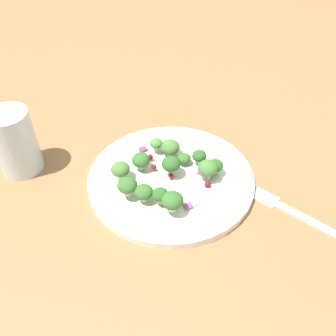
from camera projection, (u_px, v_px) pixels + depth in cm
name	position (u px, v px, depth cm)	size (l,w,h in cm)	color
ground_plane	(171.00, 175.00, 55.66)	(180.00, 180.00, 2.00)	olive
plate	(168.00, 177.00, 52.71)	(24.90, 24.90, 1.70)	white
dressing_pool	(168.00, 175.00, 52.41)	(14.44, 14.44, 0.20)	white
broccoli_floret_0	(169.00, 147.00, 54.49)	(2.92, 2.92, 2.96)	#ADD18E
broccoli_floret_1	(127.00, 186.00, 47.66)	(2.76, 2.76, 2.80)	#8EB77A
broccoli_floret_2	(174.00, 164.00, 50.70)	(2.77, 2.77, 2.80)	#9EC684
broccoli_floret_3	(156.00, 144.00, 54.98)	(2.02, 2.02, 2.04)	#9EC684
broccoli_floret_4	(184.00, 159.00, 53.36)	(2.04, 2.04, 2.07)	#9EC684
broccoli_floret_5	(141.00, 160.00, 51.93)	(2.68, 2.68, 2.71)	#8EB77A
broccoli_floret_6	(173.00, 201.00, 45.54)	(2.88, 2.88, 2.92)	#ADD18E
broccoli_floret_7	(199.00, 156.00, 52.97)	(2.18, 2.18, 2.21)	#9EC684
broccoli_floret_8	(215.00, 166.00, 51.53)	(2.37, 2.37, 2.40)	#8EB77A
broccoli_floret_9	(120.00, 170.00, 50.38)	(2.75, 2.75, 2.78)	#9EC684
broccoli_floret_10	(160.00, 195.00, 46.70)	(2.21, 2.21, 2.24)	#8EB77A
broccoli_floret_11	(144.00, 192.00, 47.17)	(2.52, 2.52, 2.55)	#8EB77A
broccoli_floret_12	(208.00, 168.00, 50.18)	(2.88, 2.88, 2.92)	#8EB77A
cranberry_0	(164.00, 150.00, 55.62)	(0.73, 0.73, 0.73)	#4C0A14
cranberry_1	(150.00, 157.00, 54.13)	(0.90, 0.90, 0.90)	maroon
cranberry_2	(173.00, 176.00, 51.16)	(0.77, 0.77, 0.77)	maroon
cranberry_3	(208.00, 185.00, 50.20)	(0.92, 0.92, 0.92)	maroon
cranberry_4	(154.00, 167.00, 52.39)	(0.81, 0.81, 0.81)	maroon
cranberry_5	(171.00, 160.00, 54.24)	(0.98, 0.98, 0.98)	maroon
cranberry_6	(172.00, 143.00, 56.77)	(0.91, 0.91, 0.91)	maroon
onion_bit_0	(178.00, 198.00, 48.28)	(1.20, 1.27, 0.36)	#843D75
onion_bit_1	(188.00, 206.00, 47.54)	(1.23, 1.00, 0.35)	#934C84
onion_bit_2	(203.00, 172.00, 52.38)	(1.29, 1.34, 0.34)	#934C84
onion_bit_3	(143.00, 150.00, 56.29)	(1.15, 1.00, 0.59)	#843D75
onion_bit_4	(123.00, 168.00, 53.05)	(0.98, 0.94, 0.51)	#843D75
fork	(307.00, 219.00, 47.54)	(15.35, 13.40, 0.50)	silver
water_glass	(14.00, 142.00, 52.17)	(6.46, 6.46, 10.12)	silver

